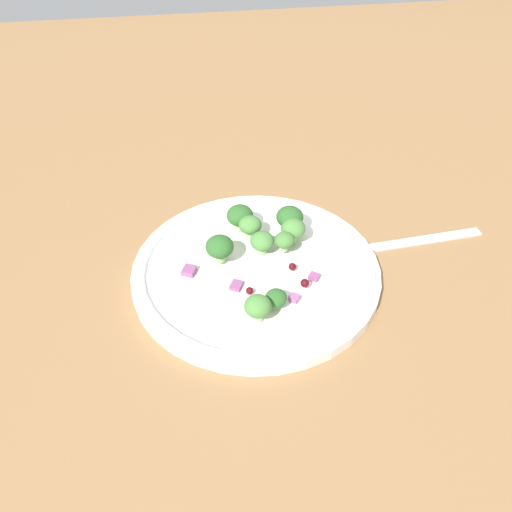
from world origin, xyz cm
name	(u,v)px	position (x,y,z in cm)	size (l,w,h in cm)	color
ground_plane	(270,301)	(0.00, 0.00, -1.00)	(180.00, 180.00, 2.00)	olive
plate	(256,269)	(2.85, 0.95, 0.86)	(25.45, 25.45, 1.70)	white
dressing_pool	(256,266)	(2.85, 0.95, 1.30)	(14.76, 14.76, 0.20)	white
broccoli_floret_0	(293,229)	(5.84, -3.49, 3.28)	(2.58, 2.58, 2.61)	#8EB77A
broccoli_floret_1	(250,225)	(7.24, 0.87, 3.21)	(2.43, 2.43, 2.46)	#ADD18E
broccoli_floret_2	(285,240)	(4.29, -2.27, 3.14)	(2.09, 2.09, 2.12)	#8EB77A
broccoli_floret_3	(267,241)	(4.73, -0.47, 2.92)	(2.49, 2.49, 2.52)	#9EC684
broccoli_floret_4	(290,218)	(7.60, -3.48, 3.47)	(2.93, 2.93, 2.97)	#8EB77A
broccoli_floret_5	(240,216)	(9.02, 1.75, 3.23)	(2.90, 2.90, 2.93)	#9EC684
broccoli_floret_6	(276,298)	(-3.14, -0.03, 2.55)	(2.05, 2.05, 2.08)	#ADD18E
broccoli_floret_7	(258,307)	(-4.51, 1.94, 3.18)	(2.49, 2.49, 2.52)	#ADD18E
broccoli_floret_8	(220,247)	(3.88, 4.49, 3.47)	(2.86, 2.86, 2.89)	#8EB77A
cranberry_0	(282,238)	(6.38, -2.49, 1.78)	(0.71, 0.71, 0.71)	maroon
cranberry_1	(292,267)	(1.51, -2.55, 1.96)	(0.77, 0.77, 0.77)	#4C0A14
cranberry_2	(250,291)	(-1.08, 2.19, 1.84)	(0.72, 0.72, 0.72)	#4C0A14
cranberry_3	(305,283)	(-1.25, -3.18, 2.21)	(0.86, 0.86, 0.86)	#4C0A14
onion_bit_0	(315,279)	(-0.31, -4.45, 1.72)	(0.98, 0.95, 0.40)	#934C84
onion_bit_1	(189,270)	(2.77, 7.77, 1.77)	(1.21, 1.33, 0.55)	#934C84
onion_bit_2	(276,301)	(-2.58, -0.08, 1.60)	(0.86, 0.88, 0.56)	#843D75
onion_bit_3	(294,298)	(-2.63, -1.86, 1.78)	(0.81, 0.90, 0.51)	#A35B93
onion_bit_4	(237,288)	(-0.33, 3.35, 1.69)	(1.05, 1.33, 0.35)	#934C84
fork	(393,244)	(5.22, -14.84, 0.25)	(3.08, 18.68, 0.50)	silver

